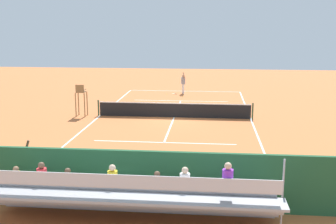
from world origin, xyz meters
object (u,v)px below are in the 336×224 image
tennis_net (174,110)px  tennis_ball_far (183,96)px  tennis_racket (174,94)px  tennis_ball_near (167,94)px  line_judge (27,166)px  equipment_bag (145,195)px  tennis_player (183,82)px  courtside_bench (207,186)px  umpire_chair (81,97)px  bleacher_stand (131,197)px

tennis_net → tennis_ball_far: tennis_net is taller
tennis_racket → tennis_ball_far: tennis_ball_far is taller
tennis_net → tennis_ball_near: bearing=-81.0°
tennis_racket → line_judge: bearing=81.4°
equipment_bag → tennis_player: tennis_player is taller
tennis_player → line_judge: bearing=79.5°
tennis_net → courtside_bench: (-2.33, 13.27, 0.06)m
umpire_chair → line_judge: 13.02m
bleacher_stand → tennis_player: bleacher_stand is taller
bleacher_stand → tennis_player: bearing=-89.9°
courtside_bench → equipment_bag: (2.20, 0.13, -0.38)m
bleacher_stand → tennis_ball_near: 24.40m
equipment_bag → tennis_ball_far: (0.10, -21.31, -0.15)m
tennis_ball_far → line_judge: line_judge is taller
tennis_ball_far → bleacher_stand: bearing=89.9°
umpire_chair → equipment_bag: size_ratio=2.38×
bleacher_stand → equipment_bag: size_ratio=10.07×
tennis_net → bleacher_stand: size_ratio=1.14×
tennis_player → tennis_ball_near: tennis_player is taller
equipment_bag → umpire_chair: bearing=-64.3°
umpire_chair → tennis_player: (-6.15, -9.86, -0.30)m
tennis_ball_far → line_judge: 21.48m
bleacher_stand → tennis_player: size_ratio=4.70×
bleacher_stand → tennis_ball_far: size_ratio=137.27×
umpire_chair → courtside_bench: 15.59m
tennis_player → line_judge: (4.22, 22.73, 0.00)m
tennis_racket → tennis_ball_far: (-0.90, 1.48, 0.02)m
courtside_bench → line_judge: bearing=-1.4°
tennis_net → courtside_bench: 13.47m
umpire_chair → line_judge: umpire_chair is taller
courtside_bench → tennis_racket: 22.89m
tennis_net → tennis_player: bearing=-89.7°
tennis_ball_near → tennis_ball_far: (-1.46, 1.12, 0.00)m
tennis_racket → line_judge: (3.40, 22.50, 1.00)m
bleacher_stand → tennis_racket: 24.73m
equipment_bag → bleacher_stand: bearing=86.3°
bleacher_stand → tennis_ball_near: bleacher_stand is taller
bleacher_stand → line_judge: (4.28, -2.20, 0.08)m
equipment_bag → tennis_ball_near: (1.56, -22.43, -0.15)m
tennis_net → tennis_racket: 9.44m
tennis_ball_far → tennis_net: bearing=89.8°
courtside_bench → tennis_ball_near: bearing=-80.4°
tennis_player → courtside_bench: bearing=95.9°
umpire_chair → equipment_bag: (-6.34, 13.16, -1.13)m
tennis_player → tennis_ball_near: 1.79m
courtside_bench → tennis_ball_far: (2.30, -21.18, -0.53)m
courtside_bench → equipment_bag: bearing=3.3°
tennis_ball_near → tennis_racket: bearing=-146.9°
umpire_chair → tennis_ball_far: size_ratio=32.42×
umpire_chair → courtside_bench: size_ratio=1.19×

